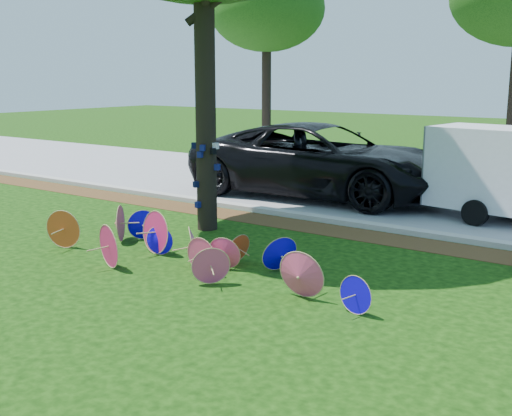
{
  "coord_description": "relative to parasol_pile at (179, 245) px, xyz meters",
  "views": [
    {
      "loc": [
        7.3,
        -7.63,
        3.36
      ],
      "look_at": [
        0.5,
        2.0,
        0.9
      ],
      "focal_mm": 45.0,
      "sensor_mm": 36.0,
      "label": 1
    }
  ],
  "objects": [
    {
      "name": "cargo_trailer",
      "position": [
        3.57,
        6.95,
        0.88
      ],
      "size": [
        2.87,
        2.03,
        2.47
      ],
      "primitive_type": "cube",
      "rotation": [
        0.0,
        0.0,
        -0.13
      ],
      "color": "silver",
      "rests_on": "ground"
    },
    {
      "name": "parasol_pile",
      "position": [
        0.0,
        0.0,
        0.0
      ],
      "size": [
        7.01,
        2.21,
        0.84
      ],
      "color": "#DB481A",
      "rests_on": "ground"
    },
    {
      "name": "ground",
      "position": [
        0.27,
        -0.67,
        -0.36
      ],
      "size": [
        90.0,
        90.0,
        0.0
      ],
      "primitive_type": "plane",
      "color": "black",
      "rests_on": "ground"
    },
    {
      "name": "mulch_strip",
      "position": [
        0.27,
        3.83,
        -0.35
      ],
      "size": [
        90.0,
        1.0,
        0.01
      ],
      "primitive_type": "cube",
      "color": "#472D16",
      "rests_on": "ground"
    },
    {
      "name": "street",
      "position": [
        0.27,
        8.68,
        -0.35
      ],
      "size": [
        90.0,
        8.0,
        0.01
      ],
      "primitive_type": "cube",
      "color": "gray",
      "rests_on": "ground"
    },
    {
      "name": "black_van",
      "position": [
        -1.18,
        7.21,
        0.66
      ],
      "size": [
        7.52,
        3.83,
        2.03
      ],
      "primitive_type": "imported",
      "rotation": [
        0.0,
        0.0,
        1.63
      ],
      "color": "black",
      "rests_on": "ground"
    },
    {
      "name": "curb",
      "position": [
        0.27,
        4.53,
        -0.3
      ],
      "size": [
        90.0,
        0.3,
        0.12
      ],
      "primitive_type": "cube",
      "color": "#B7B5AD",
      "rests_on": "ground"
    }
  ]
}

